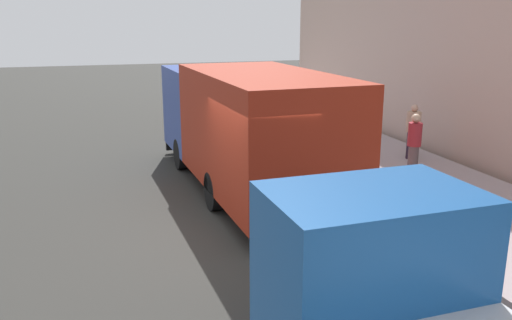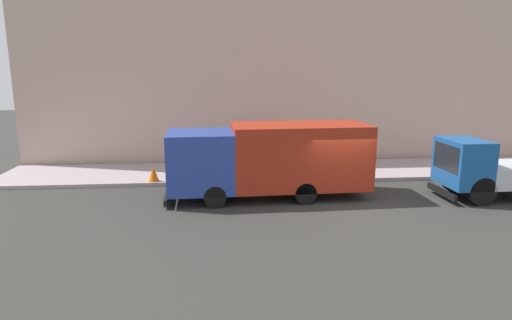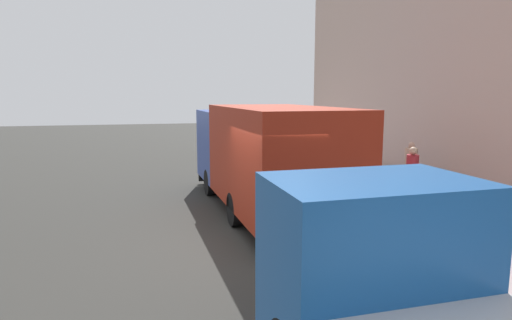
% 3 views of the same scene
% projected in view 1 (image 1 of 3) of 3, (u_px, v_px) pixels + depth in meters
% --- Properties ---
extents(ground, '(80.00, 80.00, 0.00)m').
position_uv_depth(ground, '(233.00, 234.00, 10.41)').
color(ground, '#31312D').
extents(sidewalk, '(4.11, 30.00, 0.17)m').
position_uv_depth(sidewalk, '(454.00, 203.00, 11.85)').
color(sidewalk, '#A39396').
rests_on(sidewalk, ground).
extents(large_utility_truck, '(2.82, 8.11, 2.94)m').
position_uv_depth(large_utility_truck, '(245.00, 123.00, 12.77)').
color(large_utility_truck, '#253F96').
rests_on(large_utility_truck, ground).
extents(pedestrian_walking, '(0.47, 0.47, 1.71)m').
position_uv_depth(pedestrian_walking, '(334.00, 127.00, 15.13)').
color(pedestrian_walking, brown).
rests_on(pedestrian_walking, sidewalk).
extents(pedestrian_standing, '(0.44, 0.44, 1.62)m').
position_uv_depth(pedestrian_standing, '(414.00, 144.00, 13.28)').
color(pedestrian_standing, '#59494A').
rests_on(pedestrian_standing, sidewalk).
extents(pedestrian_third, '(0.44, 0.44, 1.55)m').
position_uv_depth(pedestrian_third, '(413.00, 131.00, 15.07)').
color(pedestrian_third, '#261A2A').
rests_on(pedestrian_third, sidewalk).
extents(traffic_cone_orange, '(0.47, 0.47, 0.68)m').
position_uv_depth(traffic_cone_orange, '(269.00, 125.00, 18.26)').
color(traffic_cone_orange, orange).
rests_on(traffic_cone_orange, sidewalk).
extents(street_sign_post, '(0.44, 0.08, 2.22)m').
position_uv_depth(street_sign_post, '(351.00, 130.00, 12.66)').
color(street_sign_post, '#4C5156').
rests_on(street_sign_post, sidewalk).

